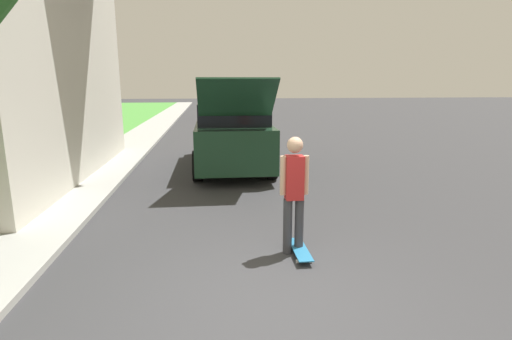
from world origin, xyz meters
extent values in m
plane|color=#333335|center=(0.00, 0.00, 0.00)|extent=(120.00, 120.00, 0.00)
cube|color=#9E9E99|center=(-3.60, 6.00, 0.05)|extent=(1.80, 80.00, 0.10)
cube|color=#193823|center=(0.11, 7.55, 0.83)|extent=(1.97, 5.08, 1.08)
cube|color=black|center=(0.11, 7.68, 1.64)|extent=(1.81, 3.96, 0.56)
cylinder|color=black|center=(-0.84, 9.13, 0.39)|extent=(0.24, 0.77, 0.77)
cylinder|color=black|center=(1.05, 9.13, 0.39)|extent=(0.24, 0.77, 0.77)
cylinder|color=black|center=(-0.84, 5.98, 0.39)|extent=(0.24, 0.77, 0.77)
cylinder|color=black|center=(1.05, 5.98, 0.39)|extent=(0.24, 0.77, 0.77)
cube|color=#193823|center=(0.11, 4.96, 2.11)|extent=(1.73, 1.23, 0.88)
cube|color=#B7B7BC|center=(0.44, 24.21, 0.55)|extent=(1.81, 4.50, 0.71)
cube|color=black|center=(0.44, 24.09, 1.16)|extent=(1.59, 2.34, 0.52)
cylinder|color=black|center=(-0.44, 25.56, 0.30)|extent=(0.20, 0.60, 0.60)
cylinder|color=black|center=(1.31, 25.56, 0.30)|extent=(0.20, 0.60, 0.60)
cylinder|color=black|center=(-0.44, 22.86, 0.30)|extent=(0.20, 0.60, 0.60)
cylinder|color=black|center=(1.31, 22.86, 0.30)|extent=(0.20, 0.60, 0.60)
cylinder|color=#38383D|center=(0.60, 1.41, 0.41)|extent=(0.13, 0.13, 0.82)
cylinder|color=#38383D|center=(0.77, 1.41, 0.41)|extent=(0.13, 0.13, 0.82)
cube|color=#B22323|center=(0.68, 1.41, 1.13)|extent=(0.25, 0.20, 0.63)
sphere|color=tan|center=(0.68, 1.41, 1.60)|extent=(0.23, 0.23, 0.23)
cylinder|color=tan|center=(0.52, 1.41, 1.16)|extent=(0.09, 0.09, 0.56)
cylinder|color=tan|center=(0.84, 1.41, 1.16)|extent=(0.09, 0.09, 0.56)
cube|color=#236B99|center=(0.76, 1.30, 0.09)|extent=(0.21, 0.84, 0.02)
cylinder|color=silver|center=(0.67, 1.56, 0.03)|extent=(0.03, 0.06, 0.06)
cylinder|color=silver|center=(0.86, 1.56, 0.03)|extent=(0.03, 0.06, 0.06)
cylinder|color=silver|center=(0.67, 1.04, 0.03)|extent=(0.03, 0.06, 0.06)
cylinder|color=silver|center=(0.86, 1.04, 0.03)|extent=(0.03, 0.06, 0.06)
camera|label=1|loc=(-0.47, -3.96, 2.44)|focal=28.00mm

